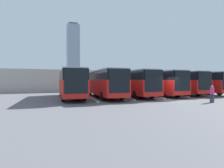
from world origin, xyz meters
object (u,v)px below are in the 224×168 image
object	(u,v)px
bus_2	(155,82)
bus_4	(104,83)
bus_1	(175,82)
bus_0	(195,82)
bus_5	(71,83)
bus_3	(131,82)
pedestrian	(212,93)

from	to	relation	value
bus_2	bus_4	size ratio (longest dim) A/B	1.00
bus_1	bus_0	bearing A→B (deg)	-179.18
bus_5	bus_1	bearing A→B (deg)	-176.16
bus_3	bus_5	size ratio (longest dim) A/B	1.00
bus_5	bus_4	bearing A→B (deg)	174.54
bus_4	pedestrian	distance (m)	11.88
bus_0	bus_1	world-z (taller)	same
bus_1	bus_3	xyz separation A→B (m)	(7.94, 0.77, 0.00)
bus_1	pedestrian	xyz separation A→B (m)	(3.62, 9.48, -0.99)
bus_3	bus_4	xyz separation A→B (m)	(3.97, 0.26, 0.00)
bus_1	bus_5	world-z (taller)	same
bus_5	bus_0	bearing A→B (deg)	-176.76
bus_1	pedestrian	distance (m)	10.20
pedestrian	bus_2	bearing A→B (deg)	154.40
bus_0	bus_5	size ratio (longest dim) A/B	1.00
bus_0	pedestrian	xyz separation A→B (m)	(7.59, 9.40, -0.99)
bus_4	bus_1	bearing A→B (deg)	-173.06
bus_4	bus_5	bearing A→B (deg)	-5.46
bus_3	pedestrian	world-z (taller)	bus_3
bus_3	bus_5	distance (m)	7.95
bus_2	bus_4	world-z (taller)	same
bus_2	bus_5	world-z (taller)	same
bus_0	bus_3	distance (m)	11.93
bus_1	bus_2	xyz separation A→B (m)	(3.97, 0.53, 0.00)
bus_4	bus_2	bearing A→B (deg)	-174.37
bus_0	pedestrian	world-z (taller)	bus_0
bus_3	bus_4	distance (m)	3.98
bus_2	bus_0	bearing A→B (deg)	-174.79
bus_0	bus_3	world-z (taller)	same
bus_2	bus_4	xyz separation A→B (m)	(7.94, 0.50, 0.00)
bus_0	bus_5	distance (m)	19.86
bus_0	bus_2	xyz separation A→B (m)	(7.94, 0.44, 0.00)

